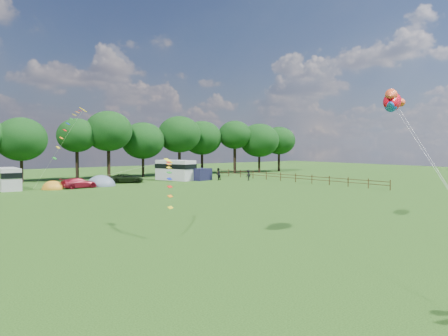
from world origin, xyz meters
TOP-DOWN VIEW (x-y plane):
  - ground_plane at (0.00, 0.00)m, footprint 180.00×180.00m
  - tree_line at (5.30, 54.99)m, footprint 102.98×10.98m
  - fence at (32.00, 34.50)m, footprint 0.12×33.12m
  - car_c at (4.66, 42.54)m, footprint 4.23×1.93m
  - car_d at (12.79, 46.09)m, footprint 5.09×3.79m
  - campervan_c at (-2.69, 45.48)m, footprint 2.69×5.40m
  - campervan_d at (20.69, 46.22)m, footprint 4.00×6.41m
  - tent_orange at (1.68, 43.04)m, footprint 2.59×2.83m
  - tent_greyblue at (8.12, 43.97)m, footprint 3.64×3.99m
  - awning_navy at (23.42, 43.86)m, footprint 3.28×2.90m
  - fish_kite at (10.76, 3.83)m, footprint 3.50×2.53m
  - streamer_kite_b at (-4.82, 19.58)m, footprint 4.23×4.69m
  - streamer_kite_c at (-1.51, 11.77)m, footprint 3.10×4.85m
  - walker_a at (25.62, 42.44)m, footprint 0.96×0.70m
  - walker_b at (28.67, 39.24)m, footprint 1.10×0.74m

SIDE VIEW (x-z plane):
  - ground_plane at x=0.00m, z-range 0.00..0.00m
  - tent_greyblue at x=8.12m, z-range -1.33..1.37m
  - tent_orange at x=1.68m, z-range -0.99..1.03m
  - car_c at x=4.66m, z-range 0.00..1.25m
  - car_d at x=12.79m, z-range 0.00..1.26m
  - fence at x=32.00m, z-range 0.10..1.30m
  - walker_b at x=28.67m, z-range 0.00..1.56m
  - awning_navy at x=23.42m, z-range 0.00..1.74m
  - walker_a at x=25.62m, z-range 0.00..1.78m
  - campervan_c at x=-2.69m, z-range 0.10..2.66m
  - campervan_d at x=20.69m, z-range 0.11..3.03m
  - streamer_kite_c at x=-1.51m, z-range 2.15..4.92m
  - tree_line at x=5.30m, z-range 1.21..11.48m
  - streamer_kite_b at x=-4.82m, z-range 5.03..8.82m
  - fish_kite at x=10.76m, z-range 7.31..9.18m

